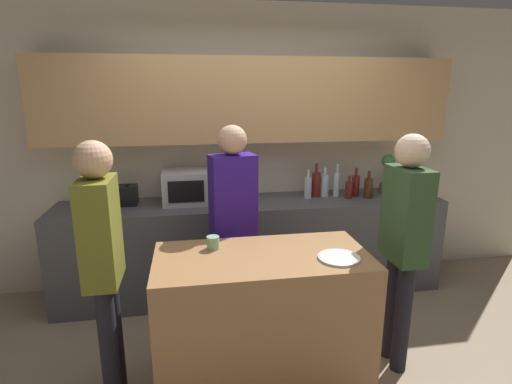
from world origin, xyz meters
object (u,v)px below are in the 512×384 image
Objects in this scene: bottle_1 at (316,184)px; bottle_5 at (356,185)px; bottle_6 at (368,188)px; person_center at (233,214)px; bottle_0 at (308,187)px; plate_on_island at (339,258)px; bottle_2 at (325,185)px; bottle_4 at (349,190)px; person_right at (102,253)px; bottle_3 at (337,184)px; person_left at (404,234)px; cup_0 at (213,243)px; potted_plant at (387,174)px; toaster at (122,195)px; microwave at (192,186)px.

bottle_1 is 1.17× the size of bottle_5.
bottle_6 is 1.48m from person_center.
bottle_0 is 1.43m from plate_on_island.
bottle_2 reaches higher than bottle_4.
person_right reaches higher than bottle_0.
person_center reaches higher than bottle_1.
bottle_0 is 0.99× the size of bottle_5.
bottle_0 is 0.30m from bottle_3.
bottle_6 is at bearing -15.52° from bottle_1.
person_left is (0.11, -1.31, -0.03)m from bottle_2.
potted_plant is at bearing 32.56° from cup_0.
bottle_1 is (0.09, 0.04, 0.02)m from bottle_0.
bottle_6 is at bearing -18.98° from bottle_2.
plate_on_island is at bearing -105.38° from bottle_2.
person_center is at bearing 61.06° from person_left.
bottle_5 is 1.06× the size of bottle_6.
plate_on_island is at bearing 105.22° from person_left.
toaster is 1.18× the size of bottle_4.
bottle_0 is 0.19m from bottle_2.
person_left is (1.27, -0.15, 0.04)m from cup_0.
bottle_2 is 1.21m from person_center.
person_right is (0.08, -1.31, -0.01)m from toaster.
toaster is (-0.62, 0.00, -0.06)m from microwave.
bottle_0 is at bearing -1.95° from microwave.
person_left is at bearing 90.09° from person_right.
plate_on_island is at bearing -102.15° from bottle_1.
microwave is 1.97× the size of bottle_6.
person_center reaches higher than bottle_6.
bottle_0 is (1.72, -0.04, 0.02)m from toaster.
cup_0 is at bearing 82.95° from person_left.
microwave is 1.68m from bottle_6.
bottle_1 reaches higher than microwave.
person_center is (-1.28, -0.67, -0.02)m from bottle_5.
bottle_1 is 0.32m from bottle_4.
toaster is 0.79× the size of bottle_1.
bottle_3 is (0.11, -0.02, 0.01)m from bottle_2.
toaster is 0.16× the size of person_left.
bottle_4 is at bearing -164.49° from person_center.
toaster is at bearing 56.89° from person_left.
cup_0 is at bearing -83.90° from microwave.
microwave reaches higher than plate_on_island.
plate_on_island is 0.16× the size of person_left.
microwave reaches higher than cup_0.
bottle_0 is 0.97× the size of bottle_2.
person_center reaches higher than microwave.
microwave is 6.07× the size of cup_0.
bottle_1 is at bearing 0.02° from toaster.
bottle_5 reaches higher than toaster.
person_center is at bearing -139.82° from bottle_0.
toaster is at bearing -179.98° from bottle_1.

